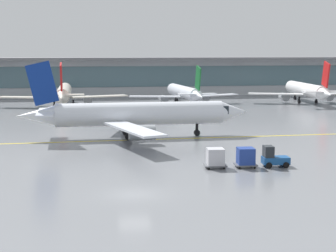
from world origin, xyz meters
name	(u,v)px	position (x,y,z in m)	size (l,w,h in m)	color
ground_plane	(134,194)	(0.00, 0.00, 0.00)	(400.00, 400.00, 0.00)	slate
taxiway_centreline_stripe	(142,140)	(3.34, 25.73, 0.00)	(110.00, 0.36, 0.01)	yellow
terminal_concourse	(100,76)	(0.00, 93.29, 4.92)	(199.85, 11.00, 9.60)	#B2B7BC
gate_airplane_2	(64,93)	(-8.08, 68.42, 2.77)	(25.91, 27.77, 9.23)	silver
gate_airplane_3	(184,92)	(16.83, 68.77, 2.55)	(23.79, 25.68, 8.50)	silver
gate_airplane_4	(306,90)	(43.74, 68.08, 2.79)	(26.02, 28.06, 9.29)	white
taxiing_regional_jet	(137,115)	(2.94, 27.72, 3.03)	(30.46, 28.37, 10.11)	silver
baggage_tug	(273,158)	(14.44, 7.93, 0.89)	(2.68, 1.76, 2.10)	#194C8C
cargo_dolly_lead	(246,157)	(11.67, 8.09, 1.05)	(2.19, 1.72, 1.94)	#595B60
cargo_dolly_trailing	(215,157)	(8.67, 8.28, 1.05)	(2.19, 1.72, 1.94)	#595B60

